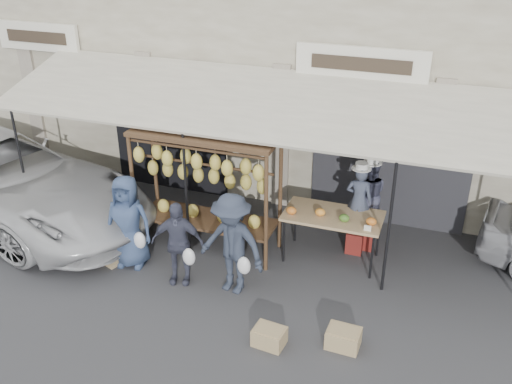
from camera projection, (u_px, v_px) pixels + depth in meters
ground_plane at (215, 298)px, 9.22m from camera, size 90.00×90.00×0.00m
shophouse at (322, 5)px, 13.03m from camera, size 24.00×6.15×7.30m
awning at (262, 104)px, 9.97m from camera, size 10.00×2.35×2.92m
banana_rack at (205, 170)px, 9.91m from camera, size 2.60×0.90×2.24m
produce_table at (333, 217)px, 9.85m from camera, size 1.70×0.90×1.04m
vendor_left at (359, 200)px, 10.00m from camera, size 0.47×0.31×1.29m
vendor_right at (369, 194)px, 10.13m from camera, size 0.72×0.63×1.28m
customer_left at (128, 222)px, 9.74m from camera, size 0.89×0.65×1.69m
customer_mid at (177, 243)px, 9.33m from camera, size 0.93×0.56×1.48m
customer_right at (232, 244)px, 9.05m from camera, size 1.22×0.82×1.75m
stool_left at (355, 242)px, 10.38m from camera, size 0.31×0.31×0.41m
stool_right at (365, 236)px, 10.52m from camera, size 0.37×0.37×0.46m
crate_near_a at (269, 337)px, 8.20m from camera, size 0.48×0.38×0.27m
crate_near_b at (343, 338)px, 8.16m from camera, size 0.49×0.38×0.28m
crate_far at (111, 253)px, 10.14m from camera, size 0.59×0.52×0.29m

